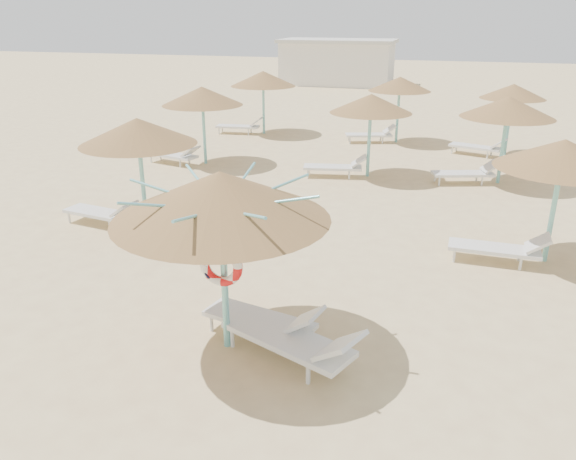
# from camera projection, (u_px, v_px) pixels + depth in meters

# --- Properties ---
(ground) EXTENTS (120.00, 120.00, 0.00)m
(ground) POSITION_uv_depth(u_px,v_px,m) (261.00, 337.00, 9.41)
(ground) COLOR #DDC087
(ground) RESTS_ON ground
(main_palapa) EXTENTS (3.28, 3.28, 2.94)m
(main_palapa) POSITION_uv_depth(u_px,v_px,m) (221.00, 196.00, 8.25)
(main_palapa) COLOR #71C4C5
(main_palapa) RESTS_ON ground
(lounger_main_a) EXTENTS (2.14, 1.05, 0.75)m
(lounger_main_a) POSITION_uv_depth(u_px,v_px,m) (266.00, 320.00, 9.25)
(lounger_main_a) COLOR silver
(lounger_main_a) RESTS_ON ground
(lounger_main_b) EXTENTS (2.42, 1.55, 0.85)m
(lounger_main_b) POSITION_uv_depth(u_px,v_px,m) (295.00, 340.00, 8.58)
(lounger_main_b) COLOR silver
(lounger_main_b) RESTS_ON ground
(palapa_field) EXTENTS (14.09, 14.69, 2.72)m
(palapa_field) POSITION_uv_depth(u_px,v_px,m) (350.00, 103.00, 18.22)
(palapa_field) COLOR #71C4C5
(palapa_field) RESTS_ON ground
(service_hut) EXTENTS (8.40, 4.40, 3.25)m
(service_hut) POSITION_uv_depth(u_px,v_px,m) (337.00, 62.00, 41.68)
(service_hut) COLOR silver
(service_hut) RESTS_ON ground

